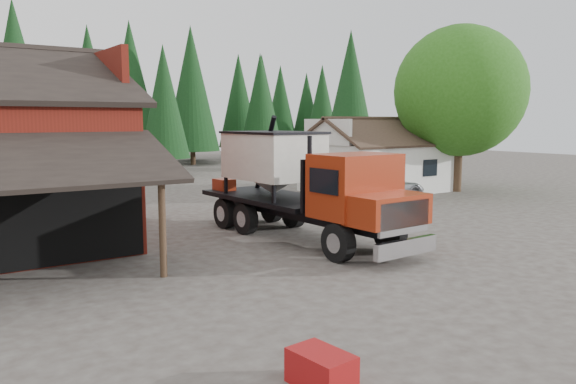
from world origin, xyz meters
TOP-DOWN VIEW (x-y plane):
  - ground at (0.00, 0.00)m, footprint 120.00×120.00m
  - farmhouse at (13.00, 13.00)m, footprint 8.60×6.42m
  - deciduous_tree at (17.01, 9.97)m, footprint 8.00×8.00m
  - conifer_backdrop at (0.00, 42.00)m, footprint 76.00×16.00m
  - near_pine_b at (6.00, 30.00)m, footprint 3.96×3.96m
  - near_pine_c at (22.00, 26.00)m, footprint 4.84×4.84m
  - near_pine_d at (-4.00, 34.00)m, footprint 5.28×5.28m
  - feed_truck at (0.63, 4.03)m, footprint 3.34×10.36m
  - silver_car at (10.45, 10.00)m, footprint 5.46×2.93m
  - equip_box at (-6.00, -5.69)m, footprint 0.80×1.16m

SIDE VIEW (x-z plane):
  - ground at x=0.00m, z-range 0.00..0.00m
  - conifer_backdrop at x=0.00m, z-range -8.00..8.00m
  - equip_box at x=-6.00m, z-range 0.00..0.60m
  - silver_car at x=10.45m, z-range 0.00..1.46m
  - farmhouse at x=13.00m, z-range -0.66..3.99m
  - feed_truck at x=0.63m, z-range -0.15..4.48m
  - near_pine_b at x=6.00m, z-range 0.69..11.09m
  - deciduous_tree at x=17.01m, z-range 0.81..11.01m
  - near_pine_c at x=22.00m, z-range 0.69..13.09m
  - near_pine_d at x=-4.00m, z-range 0.69..14.09m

